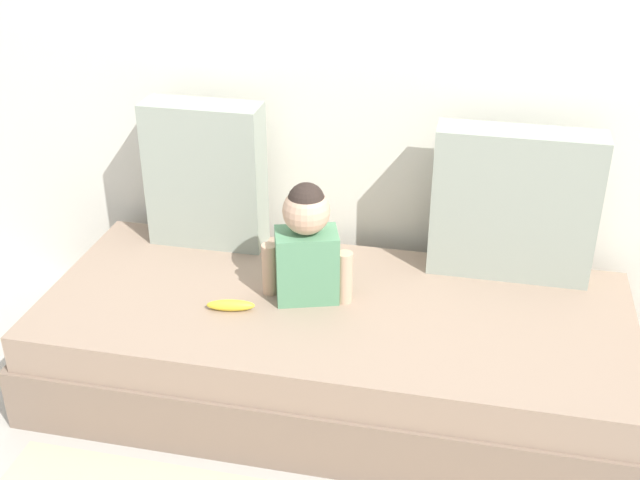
{
  "coord_description": "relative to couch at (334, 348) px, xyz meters",
  "views": [
    {
      "loc": [
        0.46,
        -2.35,
        1.9
      ],
      "look_at": [
        -0.05,
        0.0,
        0.63
      ],
      "focal_mm": 44.56,
      "sensor_mm": 36.0,
      "label": 1
    }
  ],
  "objects": [
    {
      "name": "back_wall",
      "position": [
        0.0,
        0.59,
        0.96
      ],
      "size": [
        5.35,
        0.1,
        2.3
      ],
      "primitive_type": "cube",
      "color": "silver",
      "rests_on": "ground"
    },
    {
      "name": "banana",
      "position": [
        -0.35,
        -0.12,
        0.21
      ],
      "size": [
        0.18,
        0.07,
        0.04
      ],
      "primitive_type": "ellipsoid",
      "rotation": [
        0.0,
        0.0,
        0.19
      ],
      "color": "yellow",
      "rests_on": "couch"
    },
    {
      "name": "ground_plane",
      "position": [
        0.0,
        0.0,
        -0.19
      ],
      "size": [
        12.0,
        12.0,
        0.0
      ],
      "primitive_type": "plane",
      "color": "#B2ADA3"
    },
    {
      "name": "throw_pillow_left",
      "position": [
        -0.59,
        0.36,
        0.48
      ],
      "size": [
        0.46,
        0.16,
        0.58
      ],
      "primitive_type": "cube",
      "color": "#99A393",
      "rests_on": "couch"
    },
    {
      "name": "throw_pillow_right",
      "position": [
        0.59,
        0.36,
        0.48
      ],
      "size": [
        0.59,
        0.16,
        0.57
      ],
      "primitive_type": "cube",
      "color": "#99A393",
      "rests_on": "couch"
    },
    {
      "name": "couch",
      "position": [
        0.0,
        0.0,
        0.0
      ],
      "size": [
        2.15,
        0.92,
        0.38
      ],
      "color": "#826C5B",
      "rests_on": "ground"
    },
    {
      "name": "toddler",
      "position": [
        -0.11,
        0.02,
        0.41
      ],
      "size": [
        0.33,
        0.21,
        0.45
      ],
      "color": "#568E66",
      "rests_on": "couch"
    }
  ]
}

